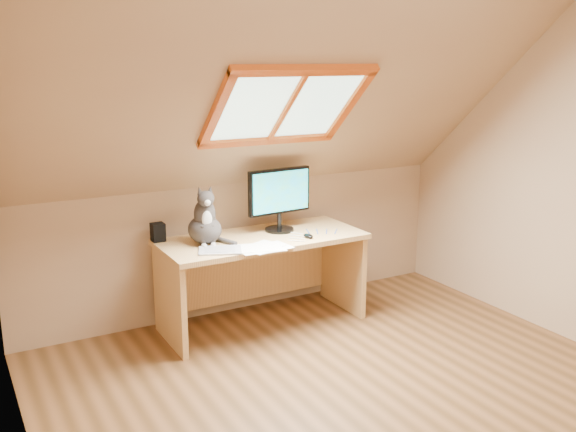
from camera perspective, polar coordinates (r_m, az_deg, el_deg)
ground at (r=3.79m, az=7.82°, el=-16.67°), size 3.50×3.50×0.00m
room_shell at (r=3.24m, az=9.64°, el=4.99°), size 3.52×3.52×2.41m
desk at (r=4.73m, az=-2.67°, el=-4.14°), size 1.47×0.64×0.67m
monitor at (r=4.69m, az=-0.76°, el=1.84°), size 0.51×0.21×0.47m
cat at (r=4.44m, az=-7.40°, el=-0.60°), size 0.26×0.30×0.42m
desk_speaker at (r=4.57m, az=-11.49°, el=-1.42°), size 0.09×0.09×0.13m
graphics_tablet at (r=4.28m, az=-6.06°, el=-3.05°), size 0.34×0.29×0.01m
mouse at (r=4.57m, az=1.81°, el=-1.78°), size 0.06×0.10×0.03m
papers at (r=4.35m, az=-1.78°, el=-2.76°), size 0.35×0.30×0.01m
cables at (r=4.67m, az=2.16°, el=-1.57°), size 0.51×0.26×0.01m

